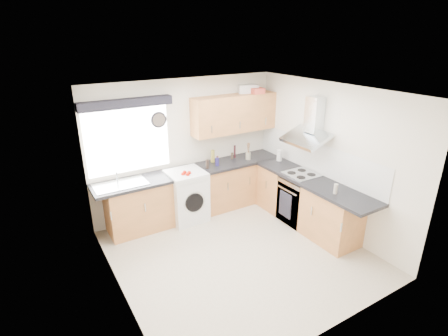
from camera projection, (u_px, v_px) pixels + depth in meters
ground_plane at (238, 253)px, 5.47m from camera, size 3.60×3.60×0.00m
ceiling at (241, 92)px, 4.56m from camera, size 3.60×3.60×0.02m
wall_back at (186, 147)px, 6.45m from camera, size 3.60×0.02×2.50m
wall_front at (337, 239)px, 3.58m from camera, size 3.60×0.02×2.50m
wall_left at (114, 211)px, 4.15m from camera, size 0.02×3.60×2.50m
wall_right at (329, 158)px, 5.88m from camera, size 0.02×3.60×2.50m
window at (128, 140)px, 5.82m from camera, size 1.40×0.02×1.10m
window_blind at (126, 103)px, 5.52m from camera, size 1.50×0.18×0.14m
splashback at (315, 157)px, 6.14m from camera, size 0.01×3.00×0.54m
base_cab_back at (189, 194)px, 6.47m from camera, size 3.00×0.58×0.86m
base_cab_corner at (259, 177)px, 7.23m from camera, size 0.60×0.60×0.86m
base_cab_right at (305, 202)px, 6.16m from camera, size 0.58×2.10×0.86m
worktop_back at (194, 170)px, 6.34m from camera, size 3.60×0.62×0.05m
worktop_right at (314, 182)px, 5.87m from camera, size 0.62×2.42×0.05m
sink at (120, 182)px, 5.68m from camera, size 0.84×0.46×0.10m
oven at (299, 199)px, 6.28m from camera, size 0.56×0.58×0.85m
hob_plate at (301, 174)px, 6.10m from camera, size 0.52×0.52×0.01m
extractor_hood at (310, 126)px, 5.84m from camera, size 0.52×0.78×0.66m
upper_cabinets at (234, 114)px, 6.57m from camera, size 1.70×0.35×0.70m
washing_machine at (187, 196)px, 6.31m from camera, size 0.64×0.62×0.94m
wall_clock at (159, 120)px, 5.99m from camera, size 0.28×0.04×0.28m
casserole at (247, 89)px, 6.65m from camera, size 0.44×0.37×0.16m
storage_box at (257, 91)px, 6.55m from camera, size 0.24×0.21×0.10m
utensil_pot at (248, 156)px, 6.80m from camera, size 0.12×0.12×0.14m
kitchen_roll at (279, 155)px, 6.72m from camera, size 0.11×0.11×0.22m
tomato_cluster at (186, 174)px, 6.04m from camera, size 0.17×0.17×0.07m
jar_0 at (207, 164)px, 6.33m from camera, size 0.06×0.06×0.17m
jar_1 at (217, 162)px, 6.49m from camera, size 0.07×0.07×0.15m
jar_2 at (217, 160)px, 6.54m from camera, size 0.04×0.04×0.16m
jar_3 at (235, 152)px, 6.87m from camera, size 0.04×0.04×0.25m
jar_4 at (232, 156)px, 6.82m from camera, size 0.04×0.04×0.13m
jar_5 at (213, 156)px, 6.65m from camera, size 0.07×0.07×0.24m
bottle_0 at (336, 189)px, 5.35m from camera, size 0.06×0.06×0.16m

